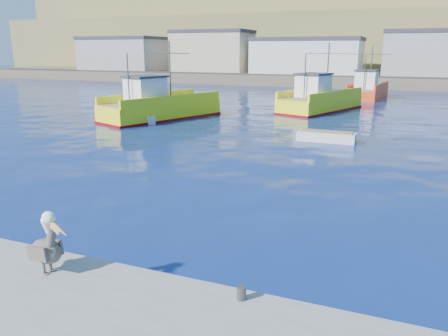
% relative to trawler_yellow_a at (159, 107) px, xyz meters
% --- Properties ---
extents(ground, '(260.00, 260.00, 0.00)m').
position_rel_trawler_yellow_a_xyz_m(ground, '(13.08, -20.86, -1.01)').
color(ground, '#071D56').
rests_on(ground, ground).
extents(dock_bollards, '(36.20, 0.20, 0.30)m').
position_rel_trawler_yellow_a_xyz_m(dock_bollards, '(13.68, -24.26, -0.36)').
color(dock_bollards, '#4C4C4C').
rests_on(dock_bollards, dock).
extents(far_shore, '(200.00, 81.00, 24.00)m').
position_rel_trawler_yellow_a_xyz_m(far_shore, '(13.08, 88.34, 7.97)').
color(far_shore, brown).
rests_on(far_shore, ground).
extents(trawler_yellow_a, '(7.31, 11.33, 6.45)m').
position_rel_trawler_yellow_a_xyz_m(trawler_yellow_a, '(0.00, 0.00, 0.00)').
color(trawler_yellow_a, '#FFFB15').
rests_on(trawler_yellow_a, ground).
extents(trawler_yellow_b, '(6.89, 10.94, 6.39)m').
position_rel_trawler_yellow_a_xyz_m(trawler_yellow_b, '(11.67, 9.99, -0.02)').
color(trawler_yellow_b, '#FFFB15').
rests_on(trawler_yellow_b, ground).
extents(boat_orange, '(4.60, 9.13, 6.14)m').
position_rel_trawler_yellow_a_xyz_m(boat_orange, '(15.04, 23.24, 0.04)').
color(boat_orange, '#F1411B').
rests_on(boat_orange, ground).
extents(skiff_left, '(4.23, 2.76, 0.87)m').
position_rel_trawler_yellow_a_xyz_m(skiff_left, '(-0.90, -2.90, -0.73)').
color(skiff_left, silver).
rests_on(skiff_left, ground).
extents(skiff_mid, '(3.63, 1.33, 0.79)m').
position_rel_trawler_yellow_a_xyz_m(skiff_mid, '(14.67, -4.27, -0.76)').
color(skiff_mid, silver).
rests_on(skiff_mid, ground).
extents(pelican, '(1.29, 0.62, 1.59)m').
position_rel_trawler_yellow_a_xyz_m(pelican, '(11.43, -24.88, 0.17)').
color(pelican, '#595451').
rests_on(pelican, dock).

